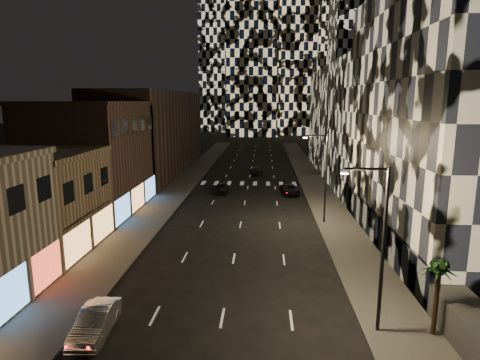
# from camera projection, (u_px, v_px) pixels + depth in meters

# --- Properties ---
(sidewalk_left) EXTENTS (4.00, 120.00, 0.15)m
(sidewalk_left) POSITION_uv_depth(u_px,v_px,m) (184.00, 182.00, 62.11)
(sidewalk_left) COLOR #47443F
(sidewalk_left) RESTS_ON ground
(sidewalk_right) EXTENTS (4.00, 120.00, 0.15)m
(sidewalk_right) POSITION_uv_depth(u_px,v_px,m) (314.00, 184.00, 60.93)
(sidewalk_right) COLOR #47443F
(sidewalk_right) RESTS_ON ground
(curb_left) EXTENTS (0.20, 120.00, 0.15)m
(curb_left) POSITION_uv_depth(u_px,v_px,m) (198.00, 182.00, 61.99)
(curb_left) COLOR #4C4C47
(curb_left) RESTS_ON ground
(curb_right) EXTENTS (0.20, 120.00, 0.15)m
(curb_right) POSITION_uv_depth(u_px,v_px,m) (300.00, 184.00, 61.06)
(curb_right) COLOR #4C4C47
(curb_right) RESTS_ON ground
(retail_tan) EXTENTS (10.00, 10.00, 8.00)m
(retail_tan) POSITION_uv_depth(u_px,v_px,m) (31.00, 204.00, 33.37)
(retail_tan) COLOR #877251
(retail_tan) RESTS_ON ground
(retail_brown) EXTENTS (10.00, 15.00, 12.00)m
(retail_brown) POSITION_uv_depth(u_px,v_px,m) (93.00, 159.00, 45.22)
(retail_brown) COLOR #452F27
(retail_brown) RESTS_ON ground
(retail_filler_left) EXTENTS (10.00, 40.00, 14.00)m
(retail_filler_left) POSITION_uv_depth(u_px,v_px,m) (155.00, 132.00, 70.98)
(retail_filler_left) COLOR #452F27
(retail_filler_left) RESTS_ON ground
(midrise_right) EXTENTS (16.00, 25.00, 22.00)m
(midrise_right) POSITION_uv_depth(u_px,v_px,m) (477.00, 118.00, 33.26)
(midrise_right) COLOR #232326
(midrise_right) RESTS_ON ground
(midrise_base) EXTENTS (0.60, 25.00, 3.00)m
(midrise_base) POSITION_uv_depth(u_px,v_px,m) (376.00, 226.00, 35.55)
(midrise_base) COLOR #383838
(midrise_base) RESTS_ON ground
(midrise_filler_right) EXTENTS (16.00, 40.00, 18.00)m
(midrise_filler_right) POSITION_uv_depth(u_px,v_px,m) (373.00, 122.00, 65.47)
(midrise_filler_right) COLOR #232326
(midrise_filler_right) RESTS_ON ground
(streetlight_near) EXTENTS (2.55, 0.25, 9.00)m
(streetlight_near) POSITION_uv_depth(u_px,v_px,m) (379.00, 239.00, 20.84)
(streetlight_near) COLOR black
(streetlight_near) RESTS_ON sidewalk_right
(streetlight_far) EXTENTS (2.55, 0.25, 9.00)m
(streetlight_far) POSITION_uv_depth(u_px,v_px,m) (324.00, 172.00, 40.42)
(streetlight_far) COLOR black
(streetlight_far) RESTS_ON sidewalk_right
(car_silver_parked) EXTENTS (1.78, 4.56, 1.48)m
(car_silver_parked) POSITION_uv_depth(u_px,v_px,m) (96.00, 322.00, 21.56)
(car_silver_parked) COLOR #A9A9AF
(car_silver_parked) RESTS_ON ground
(car_dark_midlane) EXTENTS (1.74, 4.19, 1.42)m
(car_dark_midlane) POSITION_uv_depth(u_px,v_px,m) (221.00, 188.00, 54.97)
(car_dark_midlane) COLOR black
(car_dark_midlane) RESTS_ON ground
(car_dark_oncoming) EXTENTS (2.35, 4.63, 1.29)m
(car_dark_oncoming) POSITION_uv_depth(u_px,v_px,m) (257.00, 170.00, 69.30)
(car_dark_oncoming) COLOR black
(car_dark_oncoming) RESTS_ON ground
(car_dark_rightlane) EXTENTS (2.71, 4.90, 1.30)m
(car_dark_rightlane) POSITION_uv_depth(u_px,v_px,m) (290.00, 190.00, 54.24)
(car_dark_rightlane) COLOR black
(car_dark_rightlane) RESTS_ON ground
(palm_tree) EXTENTS (2.11, 2.10, 4.15)m
(palm_tree) POSITION_uv_depth(u_px,v_px,m) (439.00, 274.00, 20.88)
(palm_tree) COLOR #47331E
(palm_tree) RESTS_ON sidewalk_right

